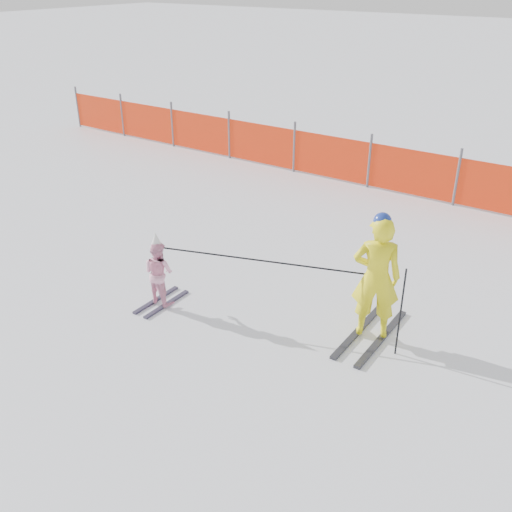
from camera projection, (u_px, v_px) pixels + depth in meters
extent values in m
plane|color=white|center=(236.00, 333.00, 7.98)|extent=(120.00, 120.00, 0.00)
cube|color=black|center=(359.00, 330.00, 8.01)|extent=(0.09, 1.59, 0.04)
cube|color=black|center=(381.00, 338.00, 7.84)|extent=(0.09, 1.59, 0.04)
imported|color=#FFF115|center=(376.00, 278.00, 7.52)|extent=(0.76, 0.65, 1.76)
sphere|color=navy|center=(382.00, 221.00, 7.15)|extent=(0.23, 0.23, 0.23)
cube|color=black|center=(156.00, 300.00, 8.75)|extent=(0.09, 0.94, 0.03)
cube|color=black|center=(167.00, 304.00, 8.64)|extent=(0.09, 0.94, 0.03)
imported|color=#FFA6C7|center=(159.00, 272.00, 8.46)|extent=(0.49, 0.38, 1.00)
cone|color=white|center=(156.00, 240.00, 8.22)|extent=(0.19, 0.19, 0.24)
cylinder|color=black|center=(400.00, 313.00, 7.27)|extent=(0.02, 0.02, 1.28)
cylinder|color=black|center=(261.00, 261.00, 7.89)|extent=(2.76, 0.95, 0.02)
cylinder|color=#595960|center=(78.00, 107.00, 18.04)|extent=(0.06, 0.06, 1.25)
cylinder|color=#595960|center=(122.00, 115.00, 17.03)|extent=(0.06, 0.06, 1.25)
cylinder|color=#595960|center=(172.00, 124.00, 16.02)|extent=(0.06, 0.06, 1.25)
cylinder|color=#595960|center=(229.00, 135.00, 15.01)|extent=(0.06, 0.06, 1.25)
cylinder|color=#595960|center=(294.00, 147.00, 14.00)|extent=(0.06, 0.06, 1.25)
cylinder|color=#595960|center=(369.00, 161.00, 12.99)|extent=(0.06, 0.06, 1.25)
cylinder|color=#595960|center=(457.00, 177.00, 11.99)|extent=(0.06, 0.06, 1.25)
cube|color=#FF330D|center=(274.00, 146.00, 14.33)|extent=(14.84, 0.03, 1.00)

